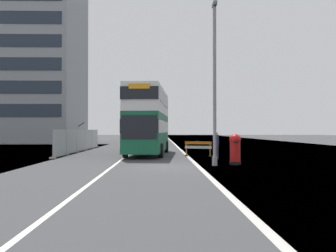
{
  "coord_description": "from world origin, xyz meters",
  "views": [
    {
      "loc": [
        -0.36,
        -18.84,
        1.89
      ],
      "look_at": [
        0.18,
        6.3,
        2.2
      ],
      "focal_mm": 38.9,
      "sensor_mm": 36.0,
      "label": 1
    }
  ],
  "objects": [
    {
      "name": "backdrop_office_block",
      "position": [
        -24.04,
        38.86,
        12.82
      ],
      "size": [
        21.51,
        15.11,
        25.63
      ],
      "color": "gray",
      "rests_on": "ground"
    },
    {
      "name": "red_pillar_postbox",
      "position": [
        3.78,
        1.14,
        0.94
      ],
      "size": [
        0.65,
        0.65,
        1.71
      ],
      "color": "black",
      "rests_on": "ground"
    },
    {
      "name": "double_decker_bus",
      "position": [
        -1.29,
        9.62,
        2.69
      ],
      "size": [
        3.34,
        10.8,
        5.06
      ],
      "color": "#145638",
      "rests_on": "ground"
    },
    {
      "name": "ground",
      "position": [
        0.51,
        0.16,
        -0.05
      ],
      "size": [
        140.0,
        280.0,
        0.1
      ],
      "color": "#38383A"
    },
    {
      "name": "construction_site_fence",
      "position": [
        -7.5,
        13.98,
        0.96
      ],
      "size": [
        0.44,
        17.2,
        2.01
      ],
      "color": "#A8AAAD",
      "rests_on": "ground"
    },
    {
      "name": "car_receding_far",
      "position": [
        -4.51,
        43.24,
        1.04
      ],
      "size": [
        2.06,
        4.11,
        2.23
      ],
      "color": "black",
      "rests_on": "ground"
    },
    {
      "name": "roadworks_barrier",
      "position": [
        2.42,
        7.71,
        0.69
      ],
      "size": [
        1.95,
        0.96,
        1.08
      ],
      "color": "orange",
      "rests_on": "ground"
    },
    {
      "name": "car_oncoming_near",
      "position": [
        -0.61,
        27.68,
        1.06
      ],
      "size": [
        2.02,
        4.08,
        2.24
      ],
      "color": "silver",
      "rests_on": "ground"
    },
    {
      "name": "car_receding_mid",
      "position": [
        -0.77,
        37.2,
        0.98
      ],
      "size": [
        2.08,
        3.96,
        2.08
      ],
      "color": "silver",
      "rests_on": "ground"
    },
    {
      "name": "lamppost_foreground",
      "position": [
        2.57,
        0.62,
        4.16
      ],
      "size": [
        0.29,
        0.7,
        8.8
      ],
      "color": "gray",
      "rests_on": "ground"
    },
    {
      "name": "bare_tree_far_verge_mid",
      "position": [
        -15.3,
        34.28,
        2.35
      ],
      "size": [
        2.9,
        2.78,
        4.45
      ],
      "color": "#4C3D2D",
      "rests_on": "ground"
    },
    {
      "name": "bare_tree_far_verge_near",
      "position": [
        -13.75,
        38.75,
        1.97
      ],
      "size": [
        2.44,
        2.98,
        4.11
      ],
      "color": "#4C3D2D",
      "rests_on": "ground"
    },
    {
      "name": "pedestrian_at_kerb",
      "position": [
        3.4,
        5.41,
        0.92
      ],
      "size": [
        0.34,
        0.34,
        1.83
      ],
      "color": "#2D3342",
      "rests_on": "ground"
    }
  ]
}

